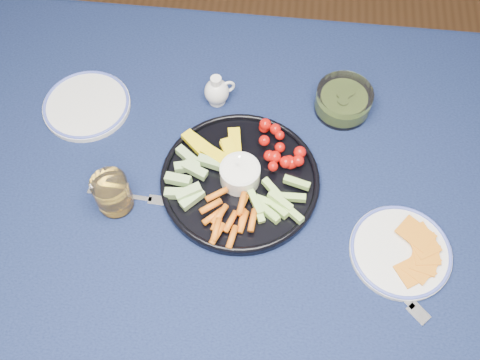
# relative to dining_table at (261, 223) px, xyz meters

# --- Properties ---
(dining_table) EXTENTS (1.67, 1.07, 0.75)m
(dining_table) POSITION_rel_dining_table_xyz_m (0.00, 0.00, 0.00)
(dining_table) COLOR #4F2A1A
(dining_table) RESTS_ON ground
(crudite_platter) EXTENTS (0.32, 0.32, 0.10)m
(crudite_platter) POSITION_rel_dining_table_xyz_m (-0.05, 0.04, 0.11)
(crudite_platter) COLOR black
(crudite_platter) RESTS_ON dining_table
(creamer_pitcher) EXTENTS (0.07, 0.05, 0.08)m
(creamer_pitcher) POSITION_rel_dining_table_xyz_m (-0.13, 0.25, 0.12)
(creamer_pitcher) COLOR white
(creamer_pitcher) RESTS_ON dining_table
(pickle_bowl) EXTENTS (0.12, 0.12, 0.06)m
(pickle_bowl) POSITION_rel_dining_table_xyz_m (0.15, 0.26, 0.11)
(pickle_bowl) COLOR silver
(pickle_bowl) RESTS_ON dining_table
(cheese_plate) EXTENTS (0.19, 0.19, 0.02)m
(cheese_plate) POSITION_rel_dining_table_xyz_m (0.27, -0.07, 0.10)
(cheese_plate) COLOR white
(cheese_plate) RESTS_ON dining_table
(juice_tumbler) EXTENTS (0.07, 0.07, 0.08)m
(juice_tumbler) POSITION_rel_dining_table_xyz_m (-0.29, -0.03, 0.12)
(juice_tumbler) COLOR silver
(juice_tumbler) RESTS_ON dining_table
(fork_left) EXTENTS (0.16, 0.02, 0.00)m
(fork_left) POSITION_rel_dining_table_xyz_m (-0.26, -0.01, 0.09)
(fork_left) COLOR white
(fork_left) RESTS_ON dining_table
(fork_right) EXTENTS (0.15, 0.15, 0.00)m
(fork_right) POSITION_rel_dining_table_xyz_m (0.26, -0.15, 0.09)
(fork_right) COLOR white
(fork_right) RESTS_ON dining_table
(side_plate_extra) EXTENTS (0.19, 0.19, 0.02)m
(side_plate_extra) POSITION_rel_dining_table_xyz_m (-0.41, 0.20, 0.10)
(side_plate_extra) COLOR white
(side_plate_extra) RESTS_ON dining_table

